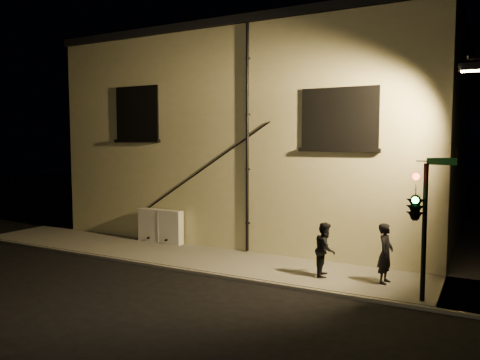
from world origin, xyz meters
The scene contains 7 objects.
ground centered at (0.00, 0.00, 0.00)m, with size 90.00×90.00×0.00m, color black.
sidewalk centered at (1.22, 4.39, 0.06)m, with size 21.00×16.00×0.12m.
building centered at (-3.00, 8.99, 4.40)m, with size 16.20×12.23×8.80m.
utility_cabinet centered at (-5.66, 2.70, 0.79)m, with size 2.05×0.34×1.35m, color silver.
pedestrian_a centered at (3.49, 1.40, 0.99)m, with size 0.64×0.42×1.75m, color black.
pedestrian_b centered at (1.73, 1.27, 0.94)m, with size 0.80×0.62×1.65m, color black.
traffic_signal centered at (4.44, 0.19, 2.61)m, with size 1.30×2.18×3.69m.
Camera 1 is at (6.07, -12.28, 4.22)m, focal length 35.00 mm.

